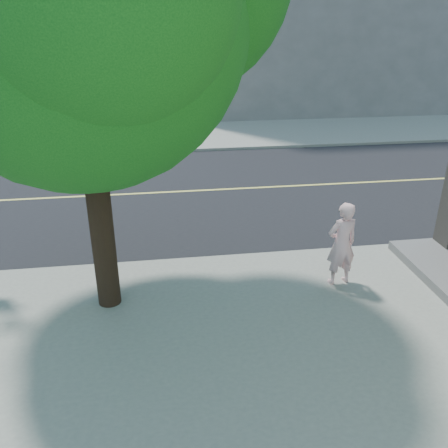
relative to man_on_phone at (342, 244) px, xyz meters
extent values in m
cube|color=black|center=(-6.74, 5.94, -0.95)|extent=(140.00, 9.00, 0.01)
cube|color=gray|center=(6.76, 22.94, -0.89)|extent=(29.00, 25.00, 0.12)
imported|color=#FEC0BE|center=(0.00, 0.00, 0.00)|extent=(0.67, 0.50, 1.67)
cylinder|color=black|center=(-4.36, -0.06, 1.19)|extent=(0.41, 0.41, 4.06)
sphere|color=#1C6F1B|center=(-4.36, -0.06, 3.90)|extent=(4.96, 4.96, 4.96)
camera|label=1|loc=(-3.35, -7.55, 3.95)|focal=37.69mm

